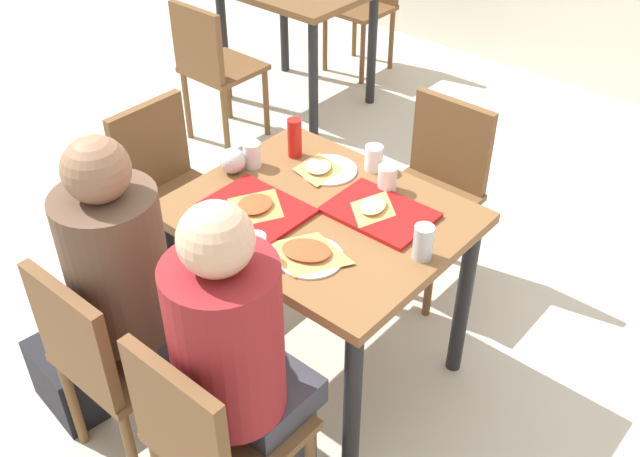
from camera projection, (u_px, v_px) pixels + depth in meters
ground_plane at (320, 364)px, 3.05m from camera, size 10.00×10.00×0.02m
main_table at (320, 237)px, 2.65m from camera, size 0.99×0.81×0.78m
chair_near_left at (107, 354)px, 2.39m from camera, size 0.40×0.40×0.87m
chair_near_right at (209, 435)px, 2.13m from camera, size 0.40×0.40×0.87m
chair_far_side at (436, 181)px, 3.22m from camera, size 0.40×0.40×0.87m
chair_left_end at (169, 185)px, 3.20m from camera, size 0.40×0.40×0.87m
person_in_red at (130, 276)px, 2.33m from camera, size 0.32×0.42×1.28m
person_in_brown_jacket at (238, 350)px, 2.07m from camera, size 0.32×0.42×1.28m
tray_red_near at (257, 208)px, 2.58m from camera, size 0.36×0.26×0.02m
tray_red_far at (380, 213)px, 2.56m from camera, size 0.36×0.26×0.02m
paper_plate_center at (328, 170)px, 2.79m from camera, size 0.22×0.22×0.01m
paper_plate_near_edge at (310, 257)px, 2.36m from camera, size 0.22×0.22×0.01m
pizza_slice_a at (255, 206)px, 2.56m from camera, size 0.21×0.23×0.02m
pizza_slice_b at (373, 207)px, 2.56m from camera, size 0.17×0.20×0.02m
pizza_slice_c at (318, 167)px, 2.78m from camera, size 0.22×0.22×0.02m
pizza_slice_d at (306, 252)px, 2.37m from camera, size 0.29×0.25×0.02m
plastic_cup_a at (374, 158)px, 2.77m from camera, size 0.07×0.07×0.10m
plastic_cup_b at (256, 249)px, 2.33m from camera, size 0.07×0.07×0.10m
plastic_cup_c at (252, 154)px, 2.79m from camera, size 0.07×0.07×0.10m
plastic_cup_d at (387, 178)px, 2.66m from camera, size 0.07×0.07×0.10m
soda_can at (423, 242)px, 2.34m from camera, size 0.07×0.07×0.12m
condiment_bottle at (295, 138)px, 2.83m from camera, size 0.06×0.06×0.16m
foil_bundle at (233, 161)px, 2.76m from camera, size 0.10×0.10×0.10m
handbag at (65, 380)px, 2.79m from camera, size 0.34×0.20×0.28m
background_table at (297, 7)px, 4.58m from camera, size 0.90×0.70×0.78m
background_chair_near at (212, 63)px, 4.21m from camera, size 0.40×0.40×0.87m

